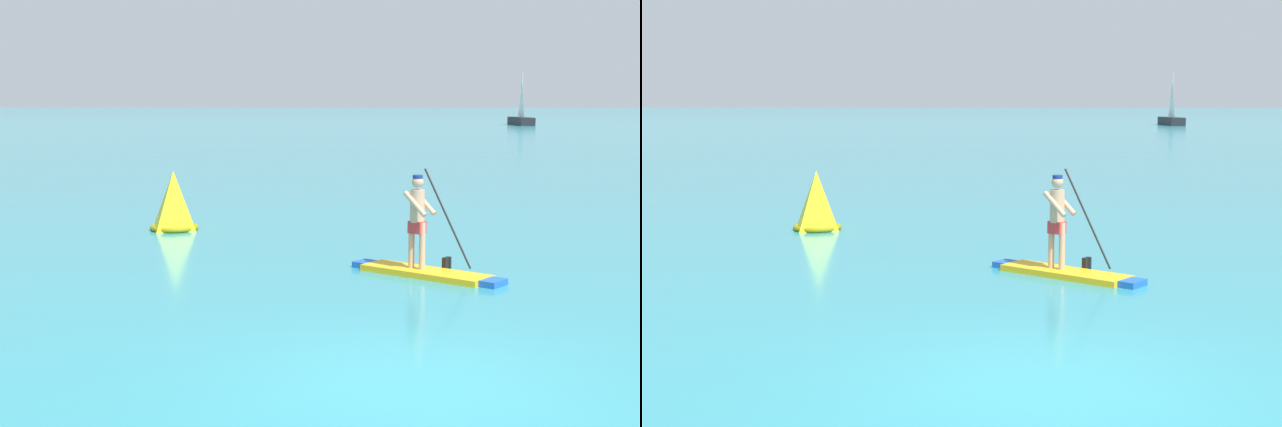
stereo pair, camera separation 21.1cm
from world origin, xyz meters
The scene contains 4 objects.
ground centered at (0.00, 0.00, 0.00)m, with size 440.00×440.00×0.00m, color teal.
paddleboarder_mid_center centered at (0.63, 5.98, 0.37)m, with size 2.64×2.19×1.90m.
race_marker_buoy centered at (-4.86, 11.26, 0.63)m, with size 1.27×1.27×1.41m.
sailboat_right_horizon centered at (17.85, 87.00, 0.66)m, with size 1.97×5.65×5.60m.
Camera 1 is at (-0.75, -9.73, 3.19)m, focal length 50.30 mm.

